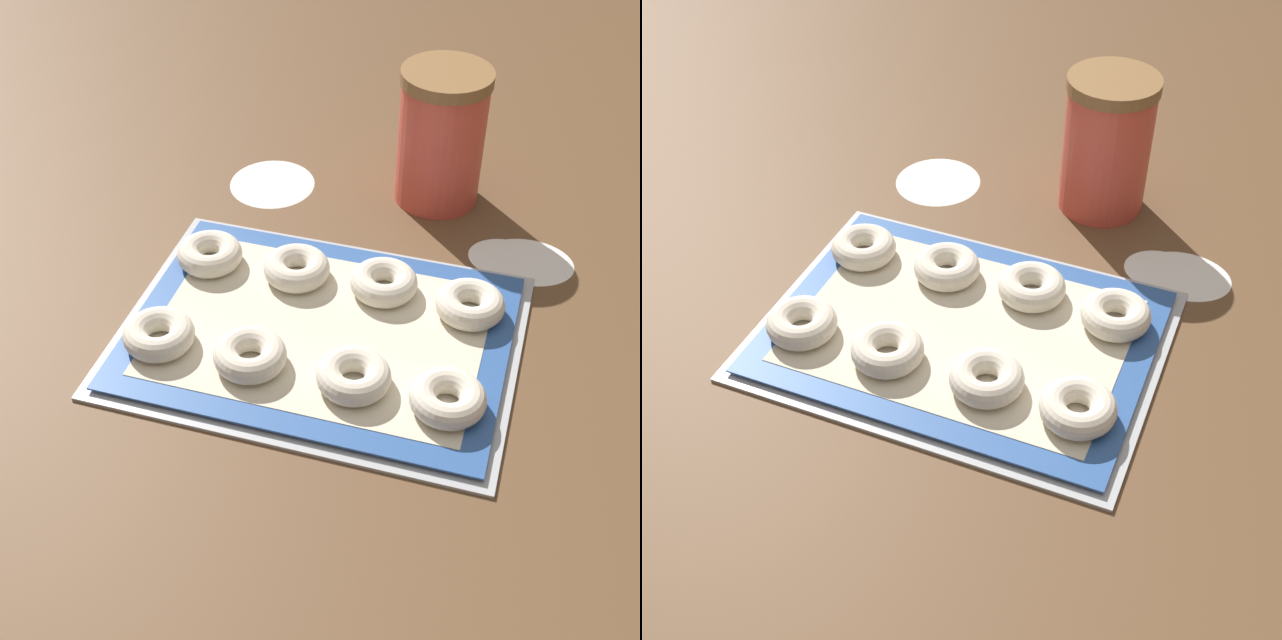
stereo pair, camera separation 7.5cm
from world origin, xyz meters
TOP-DOWN VIEW (x-y plane):
  - ground_plane at (0.00, 0.00)m, footprint 2.80×2.80m
  - baking_tray at (0.01, 0.01)m, footprint 0.43×0.33m
  - baking_mat at (0.01, 0.01)m, footprint 0.41×0.31m
  - bagel_front_far_left at (-0.15, -0.06)m, footprint 0.08×0.08m
  - bagel_front_mid_left at (-0.05, -0.07)m, footprint 0.08×0.08m
  - bagel_front_mid_right at (0.06, -0.06)m, footprint 0.08×0.08m
  - bagel_front_far_right at (0.16, -0.07)m, footprint 0.08×0.08m
  - bagel_back_far_left at (-0.15, 0.08)m, footprint 0.08×0.08m
  - bagel_back_mid_left at (-0.05, 0.09)m, footprint 0.08×0.08m
  - bagel_back_mid_right at (0.06, 0.09)m, footprint 0.08×0.08m
  - bagel_back_far_right at (0.16, 0.08)m, footprint 0.08×0.08m
  - flour_canister at (0.07, 0.31)m, footprint 0.11×0.11m
  - flour_patch_near at (-0.14, 0.28)m, footprint 0.11×0.12m
  - flour_patch_far at (0.18, 0.21)m, footprint 0.09×0.08m
  - flour_patch_side at (0.21, 0.21)m, footprint 0.11×0.09m

SIDE VIEW (x-z plane):
  - ground_plane at x=0.00m, z-range 0.00..0.00m
  - flour_patch_near at x=-0.14m, z-range 0.00..0.00m
  - flour_patch_far at x=0.18m, z-range 0.00..0.00m
  - flour_patch_side at x=0.21m, z-range 0.00..0.00m
  - baking_tray at x=0.01m, z-range 0.00..0.01m
  - baking_mat at x=0.01m, z-range 0.01..0.01m
  - bagel_front_far_left at x=-0.15m, z-range 0.01..0.04m
  - bagel_front_mid_left at x=-0.05m, z-range 0.01..0.04m
  - bagel_front_mid_right at x=0.06m, z-range 0.01..0.04m
  - bagel_front_far_right at x=0.16m, z-range 0.01..0.04m
  - bagel_back_far_left at x=-0.15m, z-range 0.01..0.04m
  - bagel_back_mid_left at x=-0.05m, z-range 0.01..0.04m
  - bagel_back_mid_right at x=0.06m, z-range 0.01..0.04m
  - bagel_back_far_right at x=0.16m, z-range 0.01..0.04m
  - flour_canister at x=0.07m, z-range 0.00..0.18m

